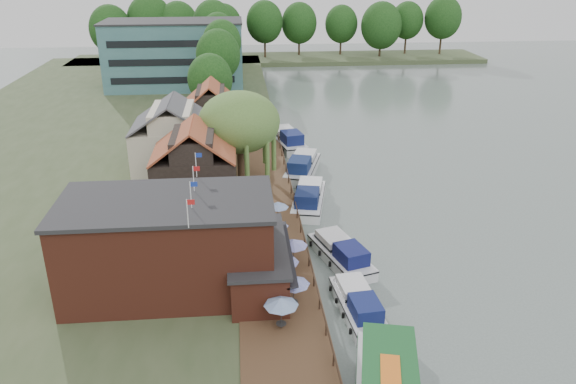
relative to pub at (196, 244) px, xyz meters
name	(u,v)px	position (x,y,z in m)	size (l,w,h in m)	color
ground	(375,281)	(14.00, 1.00, -4.65)	(260.00, 260.00, 0.00)	#56635E
land_bank	(93,149)	(-16.00, 36.00, -4.15)	(50.00, 140.00, 1.00)	#384728
quay_deck	(269,220)	(6.00, 11.00, -3.60)	(6.00, 50.00, 0.10)	#47301E
quay_rail	(297,212)	(8.70, 11.50, -3.15)	(0.20, 49.00, 1.00)	black
pub	(196,244)	(0.00, 0.00, 0.00)	(20.00, 11.00, 7.30)	maroon
hotel_block	(175,54)	(-8.00, 71.00, 2.50)	(25.40, 12.40, 12.30)	#38666B
cottage_a	(195,166)	(-1.00, 15.00, 0.60)	(8.60, 7.60, 8.50)	black
cottage_b	(174,137)	(-4.00, 25.00, 0.60)	(9.60, 8.60, 8.50)	beige
cottage_c	(212,115)	(0.00, 34.00, 0.60)	(7.60, 7.60, 8.50)	black
willow	(240,140)	(3.50, 20.00, 1.56)	(8.60, 8.60, 10.43)	#476B2D
umbrella_0	(281,313)	(5.81, -5.95, -2.36)	(2.35, 2.35, 2.38)	#1B4A94
umbrella_1	(293,292)	(6.88, -3.46, -2.36)	(2.36, 2.36, 2.38)	#1C2B9B
umbrella_2	(285,270)	(6.54, -0.35, -2.36)	(2.19, 2.19, 2.38)	#1A1C92
umbrella_3	(294,253)	(7.46, 2.19, -2.36)	(2.29, 2.29, 2.38)	navy
umbrella_4	(275,233)	(6.20, 5.78, -2.36)	(2.40, 2.40, 2.38)	#1C2F9B
umbrella_5	(278,214)	(6.77, 9.68, -2.36)	(2.01, 2.01, 2.38)	#1B4999
cruiser_0	(358,301)	(11.68, -3.20, -3.59)	(2.87, 8.91, 2.12)	silver
cruiser_1	(341,250)	(11.75, 4.31, -3.51)	(3.05, 9.46, 2.28)	silver
cruiser_2	(309,195)	(10.46, 16.10, -3.40)	(3.31, 10.25, 2.50)	white
cruiser_3	(302,164)	(10.87, 25.49, -3.37)	(3.39, 10.49, 2.57)	silver
cruiser_4	(287,137)	(10.01, 36.02, -3.34)	(3.47, 10.71, 2.63)	silver
bank_tree_0	(211,91)	(-0.37, 42.89, 1.70)	(6.37, 6.37, 10.70)	#143811
bank_tree_1	(219,71)	(0.64, 52.22, 2.81)	(6.91, 6.91, 12.92)	#143811
bank_tree_2	(223,60)	(1.11, 60.59, 3.08)	(6.50, 6.50, 13.46)	#143811
bank_tree_3	(212,49)	(-1.42, 80.26, 1.87)	(7.81, 7.81, 11.04)	#143811
bank_tree_4	(219,42)	(-0.17, 85.66, 2.53)	(7.13, 7.13, 12.36)	#143811
bank_tree_5	(213,33)	(-1.46, 93.73, 3.52)	(8.83, 8.83, 14.35)	#143811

